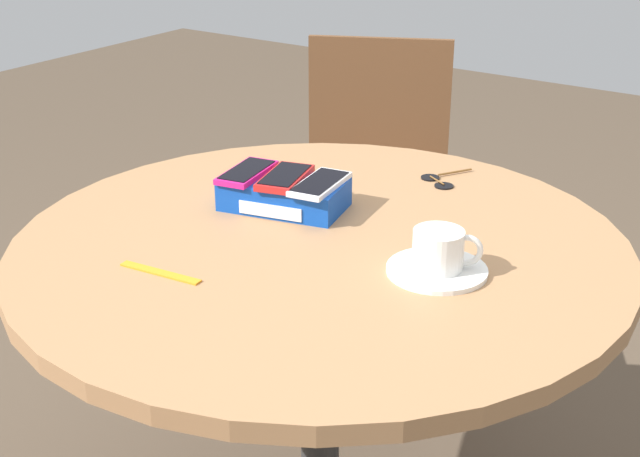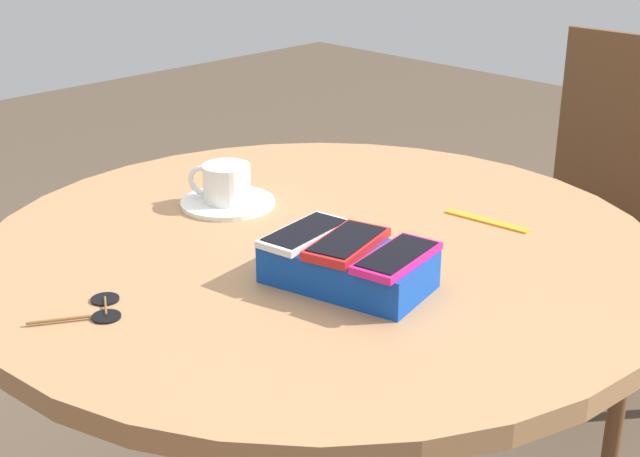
# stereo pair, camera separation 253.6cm
# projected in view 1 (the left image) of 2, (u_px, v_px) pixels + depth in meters

# --- Properties ---
(round_table) EXTENTS (1.01, 1.01, 0.73)m
(round_table) POSITION_uv_depth(u_px,v_px,m) (320.00, 294.00, 1.50)
(round_table) COLOR #2D2D2D
(round_table) RESTS_ON ground_plane
(phone_box) EXTENTS (0.23, 0.16, 0.05)m
(phone_box) POSITION_uv_depth(u_px,v_px,m) (284.00, 194.00, 1.58)
(phone_box) COLOR #0F42AD
(phone_box) RESTS_ON round_table
(phone_magenta) EXTENTS (0.08, 0.14, 0.01)m
(phone_magenta) POSITION_uv_depth(u_px,v_px,m) (247.00, 172.00, 1.59)
(phone_magenta) COLOR #D11975
(phone_magenta) RESTS_ON phone_box
(phone_red) EXTENTS (0.10, 0.14, 0.01)m
(phone_red) POSITION_uv_depth(u_px,v_px,m) (285.00, 177.00, 1.56)
(phone_red) COLOR red
(phone_red) RESTS_ON phone_box
(phone_white) EXTENTS (0.08, 0.15, 0.01)m
(phone_white) POSITION_uv_depth(u_px,v_px,m) (320.00, 184.00, 1.54)
(phone_white) COLOR silver
(phone_white) RESTS_ON phone_box
(saucer) EXTENTS (0.15, 0.15, 0.01)m
(saucer) POSITION_uv_depth(u_px,v_px,m) (437.00, 270.00, 1.35)
(saucer) COLOR white
(saucer) RESTS_ON round_table
(coffee_cup) EXTENTS (0.10, 0.08, 0.06)m
(coffee_cup) POSITION_uv_depth(u_px,v_px,m) (439.00, 249.00, 1.33)
(coffee_cup) COLOR white
(coffee_cup) RESTS_ON saucer
(lanyard_strap) EXTENTS (0.14, 0.03, 0.00)m
(lanyard_strap) POSITION_uv_depth(u_px,v_px,m) (160.00, 273.00, 1.35)
(lanyard_strap) COLOR orange
(lanyard_strap) RESTS_ON round_table
(sunglasses) EXTENTS (0.08, 0.13, 0.01)m
(sunglasses) POSITION_uv_depth(u_px,v_px,m) (439.00, 180.00, 1.71)
(sunglasses) COLOR black
(sunglasses) RESTS_ON round_table
(chair_near_window) EXTENTS (0.54, 0.54, 0.86)m
(chair_near_window) POSITION_uv_depth(u_px,v_px,m) (372.00, 195.00, 2.39)
(chair_near_window) COLOR brown
(chair_near_window) RESTS_ON ground_plane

